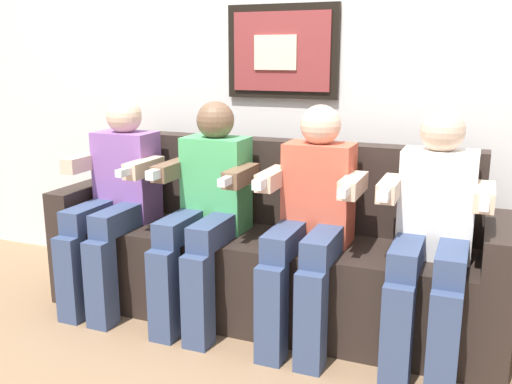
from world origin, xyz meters
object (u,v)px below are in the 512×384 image
Objects in this scene: couch at (269,257)px; person_rightmost at (433,230)px; person_left_center at (206,205)px; person_leftmost at (115,196)px; person_right_center at (311,216)px.

person_rightmost reaches higher than couch.
person_left_center is at bearing 180.00° from person_rightmost.
person_left_center is 1.08m from person_rightmost.
person_right_center is at bearing -0.02° from person_leftmost.
person_right_center is 0.54m from person_rightmost.
person_left_center is at bearing -0.05° from person_leftmost.
couch is at bearing 31.86° from person_left_center.
person_rightmost is (0.81, -0.17, 0.29)m from couch.
couch is 2.09× the size of person_left_center.
person_leftmost is at bearing -168.32° from couch.
couch is 2.09× the size of person_right_center.
person_left_center is (0.54, -0.00, 0.00)m from person_leftmost.
person_right_center is at bearing 0.00° from person_left_center.
person_leftmost is 1.63m from person_rightmost.
person_left_center is 0.54m from person_right_center.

